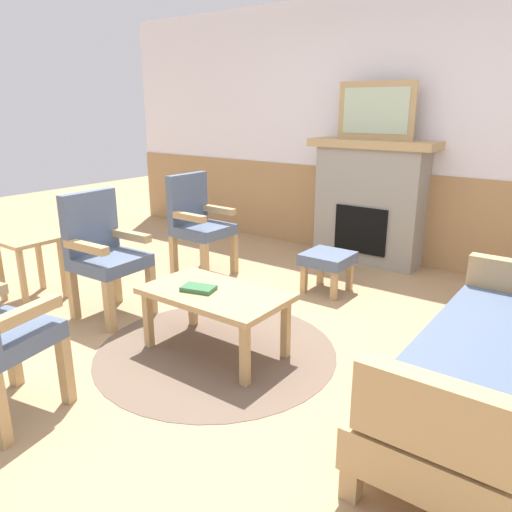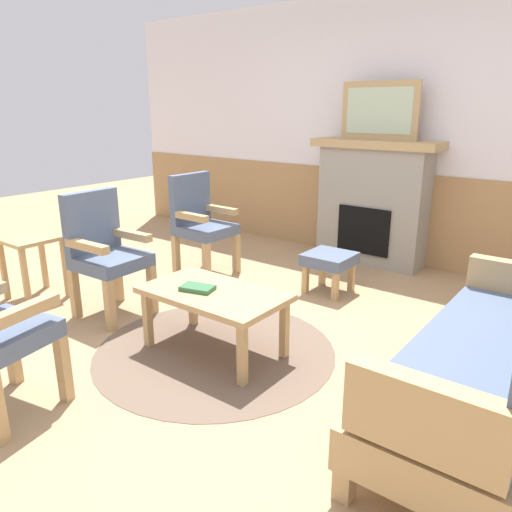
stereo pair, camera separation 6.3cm
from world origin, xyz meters
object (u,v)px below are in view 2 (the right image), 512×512
at_px(footstool, 329,262).
at_px(armchair_near_fireplace, 104,249).
at_px(fireplace, 373,202).
at_px(armchair_by_window_left, 200,220).
at_px(coffee_table, 214,298).
at_px(framed_picture, 379,111).
at_px(book_on_table, 197,288).
at_px(couch, 492,362).
at_px(side_table, 32,250).

bearing_deg(footstool, armchair_near_fireplace, -128.35).
xyz_separation_m(fireplace, armchair_by_window_left, (-1.19, -1.35, -0.11)).
xyz_separation_m(coffee_table, footstool, (0.06, 1.45, -0.10)).
bearing_deg(footstool, fireplace, 95.12).
bearing_deg(coffee_table, framed_picture, 90.76).
xyz_separation_m(fireplace, book_on_table, (-0.06, -2.56, -0.20)).
xyz_separation_m(book_on_table, footstool, (0.15, 1.51, -0.17)).
relative_size(fireplace, armchair_near_fireplace, 1.33).
distance_m(framed_picture, coffee_table, 2.76).
bearing_deg(armchair_near_fireplace, framed_picture, 66.92).
xyz_separation_m(couch, coffee_table, (-1.67, -0.19, -0.01)).
bearing_deg(armchair_near_fireplace, fireplace, 66.92).
distance_m(framed_picture, side_table, 3.47).
relative_size(book_on_table, armchair_near_fireplace, 0.22).
xyz_separation_m(framed_picture, footstool, (0.09, -1.05, -1.28)).
bearing_deg(couch, framed_picture, 126.44).
xyz_separation_m(book_on_table, side_table, (-1.79, -0.15, -0.02)).
relative_size(coffee_table, footstool, 2.40).
height_order(coffee_table, book_on_table, book_on_table).
bearing_deg(framed_picture, fireplace, -90.00).
bearing_deg(fireplace, armchair_by_window_left, -131.33).
bearing_deg(fireplace, book_on_table, -91.27).
bearing_deg(armchair_by_window_left, coffee_table, -43.46).
height_order(framed_picture, book_on_table, framed_picture).
distance_m(coffee_table, armchair_near_fireplace, 1.12).
xyz_separation_m(footstool, armchair_by_window_left, (-1.28, -0.30, 0.25)).
relative_size(fireplace, armchair_by_window_left, 1.33).
height_order(book_on_table, armchair_by_window_left, armchair_by_window_left).
distance_m(couch, armchair_by_window_left, 3.05).
relative_size(fireplace, coffee_table, 1.35).
bearing_deg(footstool, coffee_table, -92.41).
bearing_deg(side_table, framed_picture, 55.71).
bearing_deg(couch, side_table, -173.51).
xyz_separation_m(framed_picture, armchair_by_window_left, (-1.19, -1.35, -1.02)).
height_order(fireplace, side_table, fireplace).
relative_size(coffee_table, armchair_by_window_left, 0.98).
xyz_separation_m(book_on_table, armchair_near_fireplace, (-1.02, 0.02, 0.08)).
relative_size(armchair_near_fireplace, side_table, 1.78).
distance_m(fireplace, armchair_by_window_left, 1.80).
relative_size(couch, footstool, 4.50).
distance_m(couch, coffee_table, 1.68).
bearing_deg(couch, armchair_by_window_left, 161.61).
bearing_deg(armchair_by_window_left, book_on_table, -47.03).
bearing_deg(footstool, framed_picture, 95.12).
bearing_deg(armchair_by_window_left, fireplace, 48.67).
bearing_deg(coffee_table, fireplace, 90.76).
bearing_deg(footstool, side_table, -139.47).
distance_m(fireplace, side_table, 3.29).
bearing_deg(armchair_by_window_left, framed_picture, 48.68).
relative_size(fireplace, book_on_table, 6.01).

